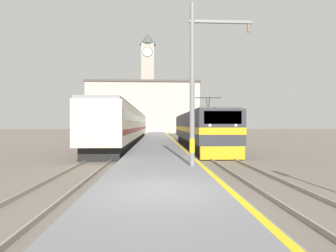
{
  "coord_description": "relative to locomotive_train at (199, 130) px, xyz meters",
  "views": [
    {
      "loc": [
        -0.14,
        -7.26,
        2.22
      ],
      "look_at": [
        1.27,
        24.0,
        2.06
      ],
      "focal_mm": 28.0,
      "sensor_mm": 36.0,
      "label": 1
    }
  ],
  "objects": [
    {
      "name": "station_building",
      "position": [
        -7.43,
        44.55,
        5.09
      ],
      "size": [
        29.63,
        6.77,
        13.61
      ],
      "color": "#B7B2A3",
      "rests_on": "ground"
    },
    {
      "name": "catenary_mast",
      "position": [
        -2.33,
        -13.48,
        2.31
      ],
      "size": [
        2.79,
        0.24,
        7.1
      ],
      "color": "gray",
      "rests_on": "platform"
    },
    {
      "name": "passenger_train",
      "position": [
        -7.45,
        6.86,
        0.36
      ],
      "size": [
        2.92,
        33.48,
        3.9
      ],
      "color": "black",
      "rests_on": "ground"
    },
    {
      "name": "clock_tower",
      "position": [
        -6.49,
        51.51,
        13.42
      ],
      "size": [
        4.58,
        4.58,
        28.73
      ],
      "color": "#ADA393",
      "rests_on": "ground"
    },
    {
      "name": "rail_track_far",
      "position": [
        -7.45,
        7.45,
        -1.71
      ],
      "size": [
        2.83,
        140.0,
        0.16
      ],
      "color": "#70665B",
      "rests_on": "ground"
    },
    {
      "name": "ground_plane",
      "position": [
        -3.91,
        12.45,
        -1.74
      ],
      "size": [
        200.0,
        200.0,
        0.0
      ],
      "primitive_type": "plane",
      "color": "#70665B"
    },
    {
      "name": "rail_track_near",
      "position": [
        0.0,
        7.45,
        -1.71
      ],
      "size": [
        2.83,
        140.0,
        0.16
      ],
      "color": "#70665B",
      "rests_on": "ground"
    },
    {
      "name": "platform",
      "position": [
        -3.91,
        7.45,
        -1.53
      ],
      "size": [
        4.06,
        140.0,
        0.42
      ],
      "color": "slate",
      "rests_on": "ground"
    },
    {
      "name": "locomotive_train",
      "position": [
        0.0,
        0.0,
        0.0
      ],
      "size": [
        2.92,
        18.35,
        4.36
      ],
      "color": "black",
      "rests_on": "ground"
    }
  ]
}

